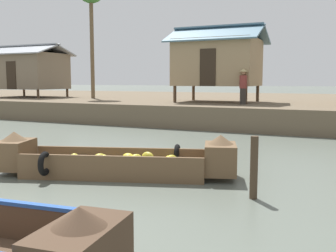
{
  "coord_description": "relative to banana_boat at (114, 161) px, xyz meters",
  "views": [
    {
      "loc": [
        5.68,
        -2.5,
        2.12
      ],
      "look_at": [
        1.33,
        6.89,
        0.92
      ],
      "focal_mm": 41.85,
      "sensor_mm": 36.0,
      "label": 1
    }
  ],
  "objects": [
    {
      "name": "vendor_person",
      "position": [
        0.18,
        10.77,
        1.6
      ],
      "size": [
        0.44,
        0.44,
        1.66
      ],
      "color": "#332D28",
      "rests_on": "riverbank_strip"
    },
    {
      "name": "riverbank_strip",
      "position": [
        -0.99,
        18.3,
        0.16
      ],
      "size": [
        160.0,
        20.0,
        1.02
      ],
      "primitive_type": "cube",
      "color": "brown",
      "rests_on": "ground"
    },
    {
      "name": "stilt_house_left",
      "position": [
        -15.16,
        13.11,
        2.47
      ],
      "size": [
        5.1,
        3.72,
        3.53
      ],
      "color": "#4C3826",
      "rests_on": "riverbank_strip"
    },
    {
      "name": "mooring_post",
      "position": [
        3.2,
        -0.38,
        0.23
      ],
      "size": [
        0.14,
        0.14,
        1.14
      ],
      "primitive_type": "cylinder",
      "color": "#423323",
      "rests_on": "ground"
    },
    {
      "name": "banana_boat",
      "position": [
        0.0,
        0.0,
        0.0
      ],
      "size": [
        5.38,
        2.59,
        0.97
      ],
      "color": "brown",
      "rests_on": "ground"
    },
    {
      "name": "ground_plane",
      "position": [
        -0.99,
        5.22,
        -0.34
      ],
      "size": [
        300.0,
        300.0,
        0.0
      ],
      "primitive_type": "plane",
      "color": "#596056"
    },
    {
      "name": "stilt_house_mid_left",
      "position": [
        -1.61,
        12.41,
        2.77
      ],
      "size": [
        4.77,
        3.53,
        3.93
      ],
      "color": "#4C3826",
      "rests_on": "riverbank_strip"
    }
  ]
}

